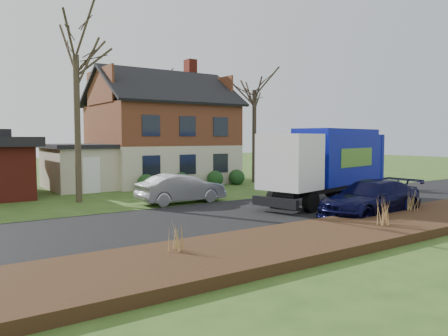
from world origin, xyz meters
TOP-DOWN VIEW (x-y plane):
  - ground at (0.00, 0.00)m, footprint 120.00×120.00m
  - road at (0.00, 0.00)m, footprint 80.00×7.00m
  - mulch_verge at (0.00, -5.30)m, footprint 80.00×3.50m
  - main_house at (1.49, 13.91)m, footprint 12.95×8.95m
  - garbage_truck at (4.36, 0.30)m, footprint 8.92×4.17m
  - silver_sedan at (-1.75, 4.34)m, footprint 4.44×1.55m
  - navy_wagon at (2.84, -3.40)m, footprint 5.27×2.34m
  - tree_front_west at (-5.87, 7.51)m, footprint 3.43×3.43m
  - tree_front_east at (7.50, 10.17)m, footprint 3.43×3.43m
  - tree_back at (5.27, 22.34)m, footprint 3.22×3.22m
  - grass_clump_west at (-6.92, -4.73)m, footprint 0.30×0.25m
  - grass_clump_mid at (0.52, -5.68)m, footprint 0.37×0.30m
  - grass_clump_east at (4.03, -4.61)m, footprint 0.34×0.28m

SIDE VIEW (x-z plane):
  - ground at x=0.00m, z-range 0.00..0.00m
  - road at x=0.00m, z-range 0.00..0.02m
  - mulch_verge at x=0.00m, z-range 0.00..0.30m
  - grass_clump_west at x=-6.92m, z-range 0.30..1.09m
  - grass_clump_east at x=4.03m, z-range 0.30..1.15m
  - silver_sedan at x=-1.75m, z-range 0.00..1.46m
  - navy_wagon at x=2.84m, z-range 0.00..1.50m
  - grass_clump_mid at x=0.52m, z-range 0.30..1.33m
  - garbage_truck at x=4.36m, z-range 0.28..3.98m
  - main_house at x=1.49m, z-range -0.60..8.66m
  - tree_front_east at x=7.50m, z-range 2.98..12.51m
  - tree_front_west at x=-5.87m, z-range 3.30..13.49m
  - tree_back at x=5.27m, z-range 3.41..13.62m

